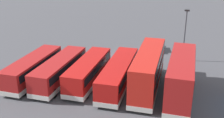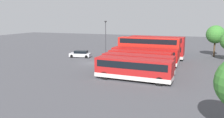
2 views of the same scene
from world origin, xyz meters
TOP-DOWN VIEW (x-y plane):
  - ground_plane at (0.00, 0.00)m, footprint 140.00×140.00m
  - bus_double_decker_near_end at (-8.86, 10.05)m, footprint 3.18×10.94m
  - bus_double_decker_second at (-5.24, 9.08)m, footprint 2.91×11.58m
  - bus_single_deck_third at (-1.79, 9.07)m, footprint 2.83×11.65m
  - bus_single_deck_fourth at (1.88, 9.13)m, footprint 3.02×10.30m
  - bus_single_deck_fifth at (5.36, 9.65)m, footprint 3.20×10.69m
  - bus_single_deck_sixth at (8.77, 9.88)m, footprint 3.12×10.47m
  - box_truck_blue at (-16.76, 11.01)m, footprint 3.06×7.67m
  - car_hatchback_silver at (-4.84, -5.24)m, footprint 2.49×4.63m
  - lamp_post_tall at (-9.25, -1.25)m, footprint 0.70×0.30m
  - tree_midright at (-15.73, 21.31)m, footprint 3.84×3.84m

SIDE VIEW (x-z plane):
  - ground_plane at x=0.00m, z-range 0.00..0.00m
  - car_hatchback_silver at x=-4.84m, z-range -0.01..1.42m
  - bus_single_deck_fourth at x=1.88m, z-range 0.14..3.09m
  - bus_single_deck_sixth at x=8.77m, z-range 0.14..3.09m
  - bus_single_deck_fifth at x=5.36m, z-range 0.15..3.10m
  - bus_single_deck_third at x=-1.79m, z-range 0.15..3.10m
  - box_truck_blue at x=-16.76m, z-range 0.11..3.31m
  - bus_double_decker_near_end at x=-8.86m, z-range 0.17..4.72m
  - bus_double_decker_second at x=-5.24m, z-range 0.17..4.72m
  - lamp_post_tall at x=-9.25m, z-range 0.67..8.25m
  - tree_midright at x=-15.73m, z-range 1.40..8.09m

